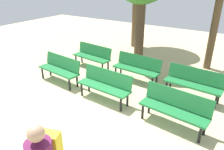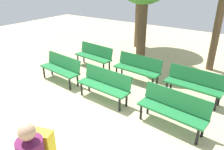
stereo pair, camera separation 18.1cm
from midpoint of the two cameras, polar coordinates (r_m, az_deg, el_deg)
name	(u,v)px [view 1 (the left image)]	position (r m, az deg, el deg)	size (l,w,h in m)	color
ground_plane	(65,126)	(5.46, -13.14, -12.88)	(24.00, 24.00, 0.00)	#CCB789
bench_r0_c0	(60,68)	(7.40, -14.12, 1.85)	(1.64, 0.64, 0.87)	#1E7238
bench_r0_c1	(105,84)	(6.12, -2.66, -2.29)	(1.63, 0.58, 0.87)	#1E7238
bench_r0_c2	(175,107)	(5.26, 15.17, -8.03)	(1.64, 0.64, 0.87)	#1E7238
bench_r1_c0	(93,55)	(8.41, -5.72, 5.23)	(1.64, 0.64, 0.87)	#1E7238
bench_r1_c1	(137,67)	(7.28, 5.84, 2.11)	(1.63, 0.58, 0.87)	#1E7238
bench_r1_c2	(194,82)	(6.61, 19.88, -1.70)	(1.63, 0.59, 0.87)	#1E7238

